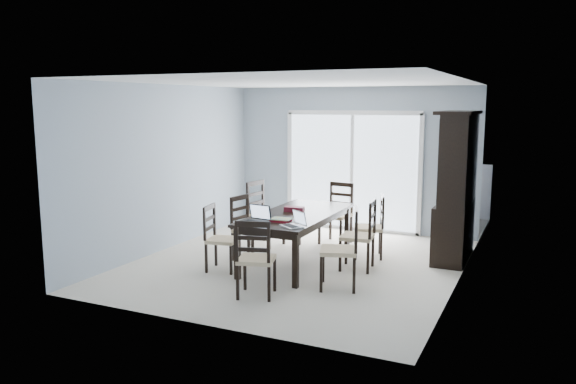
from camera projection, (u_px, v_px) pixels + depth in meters
The scene contains 24 objects.
floor at pixel (297, 264), 8.16m from camera, with size 5.00×5.00×0.00m, color beige.
ceiling at pixel (298, 82), 7.76m from camera, with size 5.00×5.00×0.00m, color white.
back_wall at pixel (353, 159), 10.20m from camera, with size 4.50×0.02×2.60m, color #95A4B2.
wall_left at pixel (168, 168), 8.89m from camera, with size 0.02×5.00×2.60m, color #95A4B2.
wall_right at pixel (461, 185), 7.03m from camera, with size 0.02×5.00×2.60m, color #95A4B2.
balcony at pixel (367, 221), 11.31m from camera, with size 4.50×2.00×0.10m, color gray.
railing at pixel (381, 185), 12.11m from camera, with size 4.50×0.06×1.10m, color #99999E.
dining_table at pixel (297, 218), 8.06m from camera, with size 1.00×2.20×0.75m.
china_hutch at pixel (457, 188), 8.28m from camera, with size 0.50×1.38×2.20m.
sliding_door at pixel (352, 171), 10.22m from camera, with size 2.52×0.05×2.18m.
chair_left_near at pixel (217, 231), 7.79m from camera, with size 0.47×0.46×1.06m.
chair_left_mid at pixel (245, 221), 8.33m from camera, with size 0.49×0.48×1.10m.
chair_left_far at pixel (261, 206), 9.20m from camera, with size 0.54×0.53×1.21m.
chair_right_near at pixel (347, 240), 6.99m from camera, with size 0.57×0.56×1.19m.
chair_right_mid at pixel (364, 227), 7.78m from camera, with size 0.49×0.48×1.14m.
chair_right_far at pixel (375, 219), 8.43m from camera, with size 0.54×0.53×1.10m.
chair_end_near at pixel (255, 250), 6.63m from camera, with size 0.52×0.53×1.11m.
chair_end_far at pixel (338, 206), 9.33m from camera, with size 0.49×0.50×1.16m.
laptop_dark at pixel (254, 219), 7.39m from camera, with size 0.36×0.27×0.23m.
laptop_silver at pixel (292, 223), 7.13m from camera, with size 0.36×0.34×0.20m.
book_stack at pixel (281, 220), 7.46m from camera, with size 0.28×0.23×0.04m.
cell_phone at pixel (260, 225), 7.20m from camera, with size 0.10×0.04×0.01m, color black.
game_box at pixel (294, 209), 8.15m from camera, with size 0.28×0.14×0.07m, color #531020.
hot_tub at pixel (344, 195), 11.38m from camera, with size 1.87×1.69×0.92m.
Camera 1 is at (3.19, -7.23, 2.31)m, focal length 35.00 mm.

